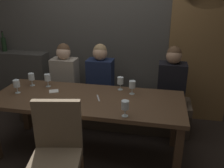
{
  "coord_description": "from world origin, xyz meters",
  "views": [
    {
      "loc": [
        0.79,
        -2.43,
        1.9
      ],
      "look_at": [
        0.25,
        0.23,
        0.84
      ],
      "focal_mm": 38.99,
      "sensor_mm": 36.0,
      "label": 1
    }
  ],
  "objects_px": {
    "wine_bottle_dark_red": "(4,44)",
    "wine_glass_end_left": "(31,77)",
    "fork_on_table": "(98,98)",
    "wine_glass_center_back": "(120,81)",
    "dining_table": "(87,105)",
    "diner_far_end": "(172,77)",
    "wine_glass_end_right": "(125,105)",
    "wine_glass_far_left": "(16,84)",
    "banquette_bench": "(102,110)",
    "diner_bearded": "(100,72)",
    "wine_glass_far_right": "(47,78)",
    "diner_redhead": "(65,71)",
    "chair_near_side": "(57,148)",
    "wine_glass_near_left": "(132,85)"
  },
  "relations": [
    {
      "from": "wine_bottle_dark_red",
      "to": "wine_glass_end_left",
      "type": "height_order",
      "value": "wine_bottle_dark_red"
    },
    {
      "from": "wine_bottle_dark_red",
      "to": "wine_glass_center_back",
      "type": "distance_m",
      "value": 2.2
    },
    {
      "from": "chair_near_side",
      "to": "wine_bottle_dark_red",
      "type": "height_order",
      "value": "wine_bottle_dark_red"
    },
    {
      "from": "banquette_bench",
      "to": "wine_glass_far_right",
      "type": "height_order",
      "value": "wine_glass_far_right"
    },
    {
      "from": "banquette_bench",
      "to": "wine_glass_near_left",
      "type": "relative_size",
      "value": 15.24
    },
    {
      "from": "chair_near_side",
      "to": "diner_far_end",
      "type": "relative_size",
      "value": 1.25
    },
    {
      "from": "dining_table",
      "to": "wine_glass_near_left",
      "type": "height_order",
      "value": "wine_glass_near_left"
    },
    {
      "from": "wine_glass_end_right",
      "to": "chair_near_side",
      "type": "bearing_deg",
      "value": -146.13
    },
    {
      "from": "wine_glass_center_back",
      "to": "fork_on_table",
      "type": "xyz_separation_m",
      "value": [
        -0.2,
        -0.3,
        -0.11
      ]
    },
    {
      "from": "diner_redhead",
      "to": "wine_bottle_dark_red",
      "type": "distance_m",
      "value": 1.26
    },
    {
      "from": "banquette_bench",
      "to": "wine_glass_center_back",
      "type": "distance_m",
      "value": 0.81
    },
    {
      "from": "wine_glass_end_left",
      "to": "diner_far_end",
      "type": "bearing_deg",
      "value": 14.38
    },
    {
      "from": "banquette_bench",
      "to": "diner_bearded",
      "type": "relative_size",
      "value": 3.28
    },
    {
      "from": "diner_far_end",
      "to": "wine_glass_far_left",
      "type": "distance_m",
      "value": 1.95
    },
    {
      "from": "wine_glass_end_left",
      "to": "fork_on_table",
      "type": "xyz_separation_m",
      "value": [
        0.93,
        -0.21,
        -0.11
      ]
    },
    {
      "from": "wine_bottle_dark_red",
      "to": "fork_on_table",
      "type": "bearing_deg",
      "value": -29.61
    },
    {
      "from": "dining_table",
      "to": "chair_near_side",
      "type": "distance_m",
      "value": 0.73
    },
    {
      "from": "wine_glass_far_left",
      "to": "wine_bottle_dark_red",
      "type": "bearing_deg",
      "value": 128.42
    },
    {
      "from": "fork_on_table",
      "to": "wine_glass_far_right",
      "type": "bearing_deg",
      "value": 140.46
    },
    {
      "from": "wine_glass_far_right",
      "to": "wine_glass_end_right",
      "type": "relative_size",
      "value": 1.0
    },
    {
      "from": "diner_far_end",
      "to": "fork_on_table",
      "type": "bearing_deg",
      "value": -141.31
    },
    {
      "from": "wine_bottle_dark_red",
      "to": "diner_bearded",
      "type": "bearing_deg",
      "value": -11.58
    },
    {
      "from": "diner_redhead",
      "to": "wine_bottle_dark_red",
      "type": "bearing_deg",
      "value": 162.82
    },
    {
      "from": "diner_far_end",
      "to": "fork_on_table",
      "type": "distance_m",
      "value": 1.07
    },
    {
      "from": "dining_table",
      "to": "wine_glass_near_left",
      "type": "xyz_separation_m",
      "value": [
        0.49,
        0.21,
        0.2
      ]
    },
    {
      "from": "wine_glass_end_left",
      "to": "wine_glass_far_left",
      "type": "bearing_deg",
      "value": -101.55
    },
    {
      "from": "wine_bottle_dark_red",
      "to": "chair_near_side",
      "type": "bearing_deg",
      "value": -47.27
    },
    {
      "from": "diner_redhead",
      "to": "wine_glass_far_left",
      "type": "xyz_separation_m",
      "value": [
        -0.31,
        -0.73,
        0.05
      ]
    },
    {
      "from": "diner_far_end",
      "to": "wine_glass_far_right",
      "type": "height_order",
      "value": "diner_far_end"
    },
    {
      "from": "wine_glass_end_right",
      "to": "banquette_bench",
      "type": "bearing_deg",
      "value": 115.28
    },
    {
      "from": "diner_far_end",
      "to": "wine_glass_far_left",
      "type": "relative_size",
      "value": 4.77
    },
    {
      "from": "wine_glass_end_left",
      "to": "wine_bottle_dark_red",
      "type": "bearing_deg",
      "value": 137.63
    },
    {
      "from": "chair_near_side",
      "to": "wine_glass_end_right",
      "type": "distance_m",
      "value": 0.74
    },
    {
      "from": "wine_glass_end_right",
      "to": "dining_table",
      "type": "bearing_deg",
      "value": 145.17
    },
    {
      "from": "dining_table",
      "to": "diner_redhead",
      "type": "height_order",
      "value": "diner_redhead"
    },
    {
      "from": "diner_bearded",
      "to": "wine_glass_end_left",
      "type": "xyz_separation_m",
      "value": [
        -0.78,
        -0.49,
        0.05
      ]
    },
    {
      "from": "chair_near_side",
      "to": "wine_glass_center_back",
      "type": "relative_size",
      "value": 5.98
    },
    {
      "from": "banquette_bench",
      "to": "wine_bottle_dark_red",
      "type": "height_order",
      "value": "wine_bottle_dark_red"
    },
    {
      "from": "wine_glass_far_right",
      "to": "wine_glass_center_back",
      "type": "xyz_separation_m",
      "value": [
        0.92,
        0.08,
        0.0
      ]
    },
    {
      "from": "dining_table",
      "to": "wine_glass_end_right",
      "type": "relative_size",
      "value": 13.41
    },
    {
      "from": "diner_far_end",
      "to": "wine_glass_far_left",
      "type": "bearing_deg",
      "value": -158.71
    },
    {
      "from": "chair_near_side",
      "to": "wine_glass_far_right",
      "type": "xyz_separation_m",
      "value": [
        -0.51,
        0.96,
        0.29
      ]
    },
    {
      "from": "wine_glass_center_back",
      "to": "banquette_bench",
      "type": "bearing_deg",
      "value": 130.69
    },
    {
      "from": "wine_glass_near_left",
      "to": "fork_on_table",
      "type": "distance_m",
      "value": 0.43
    },
    {
      "from": "dining_table",
      "to": "wine_bottle_dark_red",
      "type": "relative_size",
      "value": 6.75
    },
    {
      "from": "dining_table",
      "to": "diner_far_end",
      "type": "distance_m",
      "value": 1.19
    },
    {
      "from": "diner_far_end",
      "to": "wine_glass_end_right",
      "type": "relative_size",
      "value": 4.77
    },
    {
      "from": "fork_on_table",
      "to": "wine_glass_near_left",
      "type": "bearing_deg",
      "value": 6.81
    },
    {
      "from": "diner_bearded",
      "to": "wine_glass_end_right",
      "type": "xyz_separation_m",
      "value": [
        0.51,
        -1.06,
        0.05
      ]
    },
    {
      "from": "dining_table",
      "to": "fork_on_table",
      "type": "height_order",
      "value": "fork_on_table"
    }
  ]
}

